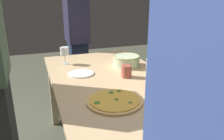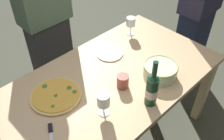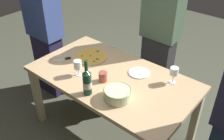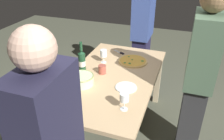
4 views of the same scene
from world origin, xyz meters
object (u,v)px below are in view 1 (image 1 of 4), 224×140
at_px(wine_glass_near_pizza, 65,52).
at_px(cup_amber, 127,71).
at_px(person_guest_left, 77,39).
at_px(dining_table, 112,89).
at_px(wine_bottle, 151,59).
at_px(serving_bowl, 126,60).
at_px(pizza, 115,101).
at_px(wine_glass_by_bottle, 152,72).
at_px(pizza_knife, 162,110).
at_px(side_plate, 81,74).

xyz_separation_m(wine_glass_near_pizza, cup_amber, (-0.51, -0.40, -0.07)).
bearing_deg(person_guest_left, cup_amber, 5.51).
height_order(wine_glass_near_pizza, cup_amber, wine_glass_near_pizza).
relative_size(dining_table, wine_glass_near_pizza, 10.04).
height_order(wine_bottle, wine_glass_near_pizza, wine_bottle).
bearing_deg(cup_amber, wine_glass_near_pizza, 37.99).
xyz_separation_m(serving_bowl, cup_amber, (-0.26, 0.11, -0.01)).
distance_m(pizza, wine_glass_by_bottle, 0.36).
relative_size(dining_table, wine_glass_by_bottle, 10.05).
bearing_deg(serving_bowl, pizza, 151.39).
relative_size(dining_table, wine_bottle, 4.76).
height_order(wine_bottle, wine_glass_by_bottle, wine_bottle).
relative_size(pizza, cup_amber, 3.58).
xyz_separation_m(pizza, serving_bowl, (0.64, -0.35, 0.04)).
xyz_separation_m(pizza, pizza_knife, (-0.19, -0.22, -0.00)).
distance_m(dining_table, side_plate, 0.29).
xyz_separation_m(cup_amber, pizza_knife, (-0.56, 0.02, -0.04)).
distance_m(dining_table, wine_glass_by_bottle, 0.38).
distance_m(wine_bottle, person_guest_left, 1.23).
distance_m(dining_table, serving_bowl, 0.37).
height_order(pizza, serving_bowl, serving_bowl).
bearing_deg(person_guest_left, pizza_knife, 2.54).
relative_size(cup_amber, pizza_knife, 0.56).
bearing_deg(side_plate, dining_table, -130.42).
bearing_deg(wine_bottle, dining_table, 91.28).
relative_size(pizza, wine_bottle, 1.00).
relative_size(pizza, serving_bowl, 1.40).
bearing_deg(wine_glass_by_bottle, side_plate, 42.58).
bearing_deg(cup_amber, serving_bowl, -22.80).
height_order(wine_bottle, person_guest_left, person_guest_left).
bearing_deg(serving_bowl, wine_glass_by_bottle, 176.40).
distance_m(wine_glass_near_pizza, cup_amber, 0.65).
xyz_separation_m(wine_bottle, wine_glass_by_bottle, (-0.27, 0.14, -0.01)).
distance_m(pizza_knife, person_guest_left, 1.76).
relative_size(dining_table, pizza, 4.75).
height_order(serving_bowl, cup_amber, serving_bowl).
bearing_deg(person_guest_left, serving_bowl, 14.03).
xyz_separation_m(wine_glass_near_pizza, side_plate, (-0.32, -0.08, -0.11)).
distance_m(serving_bowl, side_plate, 0.44).
distance_m(pizza, wine_bottle, 0.62).
relative_size(dining_table, side_plate, 7.65).
xyz_separation_m(wine_bottle, wine_glass_near_pizza, (0.49, 0.62, -0.01)).
xyz_separation_m(dining_table, cup_amber, (-0.01, -0.12, 0.14)).
distance_m(wine_bottle, wine_glass_by_bottle, 0.30).
height_order(side_plate, pizza_knife, pizza_knife).
bearing_deg(side_plate, pizza, -171.81).
bearing_deg(pizza, wine_glass_near_pizza, 10.13).
distance_m(serving_bowl, wine_bottle, 0.28).
xyz_separation_m(pizza, side_plate, (0.56, 0.08, -0.01)).
xyz_separation_m(pizza, wine_bottle, (0.40, -0.46, 0.11)).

